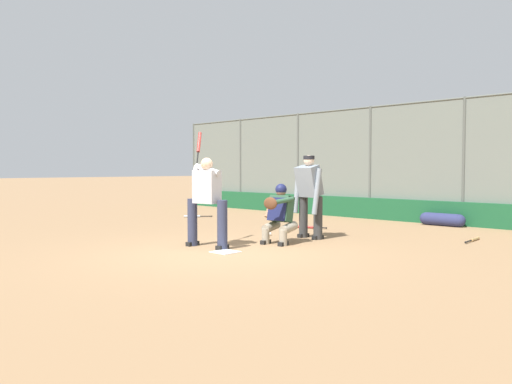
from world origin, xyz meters
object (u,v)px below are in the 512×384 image
at_px(spare_bat_by_padding, 307,227).
at_px(spare_bat_third_base_side, 194,216).
at_px(batter_at_plate, 207,199).
at_px(catcher_behind_plate, 279,213).
at_px(baseball_loose, 270,234).
at_px(spare_bat_near_backstop, 474,239).
at_px(umpire_home, 309,194).
at_px(equipment_bag_dugout_side, 442,219).

distance_m(spare_bat_by_padding, spare_bat_third_base_side, 4.32).
bearing_deg(batter_at_plate, spare_bat_third_base_side, -44.01).
xyz_separation_m(batter_at_plate, spare_bat_by_padding, (0.51, -3.76, -0.90)).
bearing_deg(catcher_behind_plate, baseball_loose, -48.37).
bearing_deg(spare_bat_near_backstop, spare_bat_third_base_side, 91.84).
relative_size(catcher_behind_plate, spare_bat_third_base_side, 1.76).
xyz_separation_m(catcher_behind_plate, spare_bat_by_padding, (1.20, -2.45, -0.59)).
bearing_deg(umpire_home, batter_at_plate, 78.41).
distance_m(batter_at_plate, catcher_behind_plate, 1.51).
distance_m(batter_at_plate, spare_bat_third_base_side, 6.09).
xyz_separation_m(catcher_behind_plate, spare_bat_third_base_side, (5.52, -2.30, -0.59)).
bearing_deg(umpire_home, spare_bat_by_padding, -46.46).
relative_size(catcher_behind_plate, spare_bat_by_padding, 1.55).
height_order(batter_at_plate, spare_bat_by_padding, batter_at_plate).
bearing_deg(baseball_loose, equipment_bag_dugout_side, -113.27).
bearing_deg(spare_bat_by_padding, spare_bat_near_backstop, 168.39).
distance_m(catcher_behind_plate, baseball_loose, 1.37).
bearing_deg(batter_at_plate, spare_bat_by_padding, -89.51).
height_order(batter_at_plate, baseball_loose, batter_at_plate).
distance_m(umpire_home, spare_bat_third_base_side, 5.71).
distance_m(catcher_behind_plate, spare_bat_third_base_side, 6.01).
bearing_deg(batter_at_plate, baseball_loose, -90.03).
relative_size(spare_bat_near_backstop, spare_bat_third_base_side, 1.25).
bearing_deg(batter_at_plate, equipment_bag_dugout_side, -111.62).
xyz_separation_m(catcher_behind_plate, umpire_home, (0.03, -1.02, 0.35)).
relative_size(catcher_behind_plate, spare_bat_near_backstop, 1.40).
height_order(spare_bat_by_padding, equipment_bag_dugout_side, equipment_bag_dugout_side).
bearing_deg(spare_bat_near_backstop, umpire_home, 123.74).
bearing_deg(umpire_home, baseball_loose, 18.61).
bearing_deg(umpire_home, spare_bat_near_backstop, -138.26).
distance_m(batter_at_plate, spare_bat_near_backstop, 5.63).
height_order(catcher_behind_plate, baseball_loose, catcher_behind_plate).
height_order(spare_bat_by_padding, spare_bat_third_base_side, same).
relative_size(spare_bat_by_padding, spare_bat_third_base_side, 1.13).
distance_m(umpire_home, baseball_loose, 1.34).
height_order(batter_at_plate, spare_bat_near_backstop, batter_at_plate).
bearing_deg(spare_bat_near_backstop, catcher_behind_plate, 135.44).
relative_size(umpire_home, spare_bat_by_padding, 2.31).
xyz_separation_m(batter_at_plate, catcher_behind_plate, (-0.69, -1.30, -0.31)).
bearing_deg(spare_bat_by_padding, spare_bat_third_base_side, -19.22).
xyz_separation_m(spare_bat_near_backstop, spare_bat_third_base_side, (8.20, 0.81, -0.00)).
relative_size(spare_bat_by_padding, baseball_loose, 10.52).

